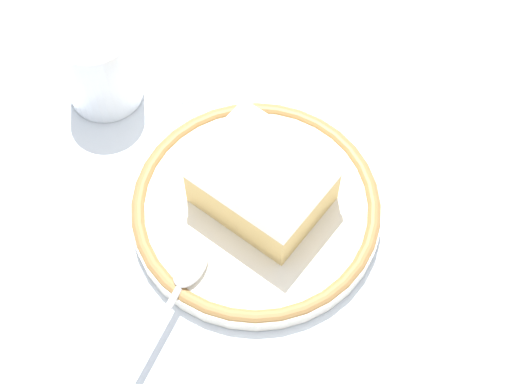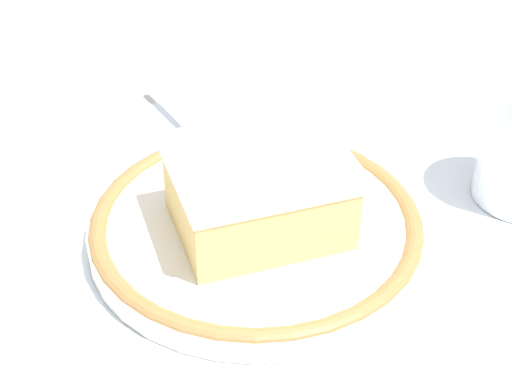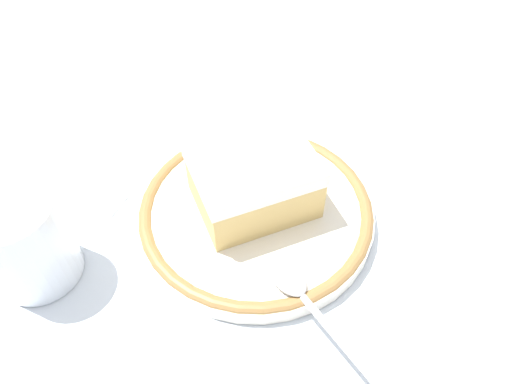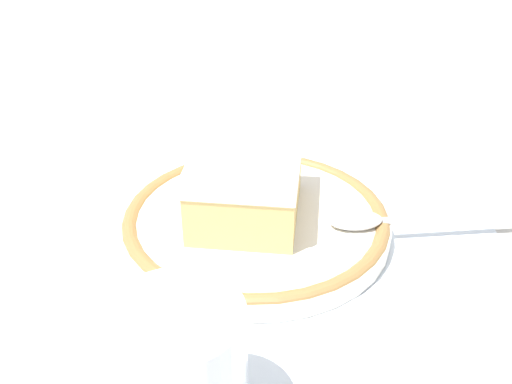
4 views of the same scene
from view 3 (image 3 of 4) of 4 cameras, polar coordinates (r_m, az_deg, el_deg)
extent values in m
plane|color=#B7B2A8|center=(0.42, 2.07, -1.62)|extent=(2.40, 2.40, 0.00)
cube|color=silver|center=(0.42, 2.08, -1.55)|extent=(0.51, 0.38, 0.00)
cylinder|color=silver|center=(0.41, 0.00, -2.50)|extent=(0.20, 0.20, 0.01)
torus|color=olive|center=(0.40, 0.00, -2.16)|extent=(0.20, 0.20, 0.01)
cube|color=#DBB76B|center=(0.39, -0.24, 0.61)|extent=(0.10, 0.08, 0.04)
cube|color=white|center=(0.37, -0.25, 3.28)|extent=(0.10, 0.08, 0.01)
ellipsoid|color=silver|center=(0.36, 3.68, -10.03)|extent=(0.03, 0.04, 0.01)
cylinder|color=silver|center=(0.34, 11.21, -18.38)|extent=(0.02, 0.10, 0.01)
cylinder|color=silver|center=(0.39, -25.92, -5.43)|extent=(0.06, 0.06, 0.08)
cylinder|color=silver|center=(0.40, -25.03, -7.01)|extent=(0.06, 0.06, 0.04)
cube|color=white|center=(0.45, -18.74, -0.55)|extent=(0.06, 0.06, 0.01)
camera|label=1|loc=(0.35, 110.44, 40.49)|focal=53.82mm
camera|label=2|loc=(0.61, -3.03, 46.10)|focal=53.95mm
camera|label=4|loc=(0.33, -71.71, 2.08)|focal=41.03mm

